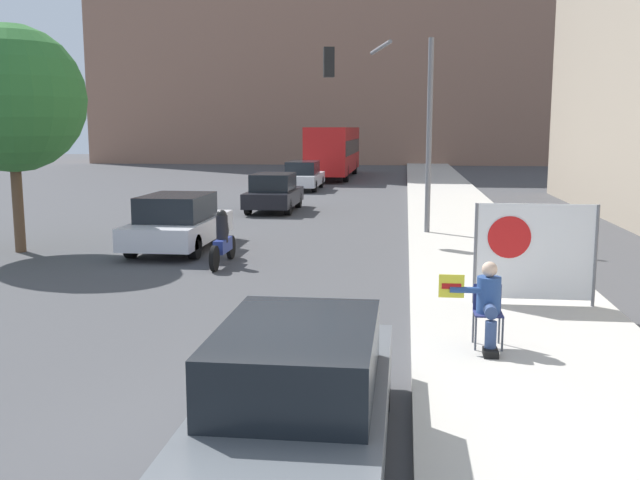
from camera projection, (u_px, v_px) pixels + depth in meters
ground_plane at (269, 447)px, 7.39m from camera, size 160.00×160.00×0.00m
sidewalk_curb at (467, 234)px, 21.71m from camera, size 3.58×90.00×0.18m
seated_protester at (488, 302)px, 10.05m from camera, size 0.91×0.77×1.24m
protest_banner at (534, 252)px, 12.50m from camera, size 2.12×0.06×1.80m
traffic_light_pole at (392, 102)px, 20.78m from camera, size 3.18×2.94×5.69m
parked_car_curbside at (300, 393)px, 6.96m from camera, size 1.71×4.38×1.43m
car_on_road_nearest at (178, 222)px, 19.26m from camera, size 1.89×4.47×1.52m
car_on_road_midblock at (274, 193)px, 28.24m from camera, size 1.77×4.22×1.51m
car_on_road_distant at (303, 176)px, 38.02m from camera, size 1.79×4.76×1.53m
city_bus_on_road at (334, 149)px, 47.19m from camera, size 2.50×12.33×3.32m
motorcycle_on_road at (223, 242)px, 17.15m from camera, size 0.28×2.18×1.35m
street_tree_near_curb at (11, 99)px, 18.44m from camera, size 3.82×3.82×5.95m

